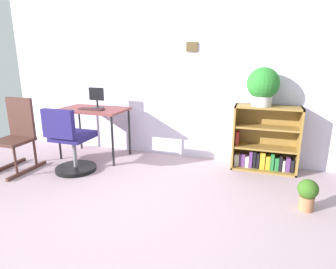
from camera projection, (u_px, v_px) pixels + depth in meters
The scene contains 10 objects.
ground_plane at pixel (81, 230), 2.44m from camera, with size 6.24×6.24×0.00m, color #A68C95.
wall_back at pixel (164, 68), 4.06m from camera, with size 5.20×0.12×2.57m.
desk at pixel (93, 113), 4.06m from camera, with size 0.94×0.58×0.72m.
monitor at pixel (97, 98), 4.04m from camera, with size 0.23×0.18×0.29m.
keyboard at pixel (91, 109), 3.94m from camera, with size 0.36×0.12×0.02m, color #341C1F.
office_chair at pixel (71, 145), 3.56m from camera, with size 0.52×0.55×0.85m.
rocking_chair at pixel (17, 134), 3.66m from camera, with size 0.42×0.64×0.93m.
bookshelf_low at pixel (265, 142), 3.68m from camera, with size 0.81×0.30×0.84m.
potted_plant_on_shelf at pixel (263, 85), 3.46m from camera, with size 0.39×0.39×0.47m.
potted_plant_floor at pixel (307, 193), 2.71m from camera, with size 0.19×0.19×0.31m.
Camera 1 is at (1.39, -1.78, 1.43)m, focal length 30.34 mm.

